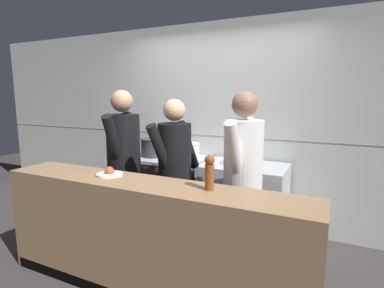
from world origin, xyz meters
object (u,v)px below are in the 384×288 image
(sauce_pot, at_px, (188,151))
(pepper_mill, at_px, (209,172))
(stock_pot, at_px, (152,147))
(mixing_bowl_steel, at_px, (232,159))
(oven_range, at_px, (171,190))
(chef_line, at_px, (243,177))
(chef_sous, at_px, (175,172))
(plated_dish_main, at_px, (110,173))
(chef_head_cook, at_px, (124,162))

(sauce_pot, bearing_deg, pepper_mill, -57.41)
(stock_pot, xyz_separation_m, sauce_pot, (0.49, 0.04, -0.02))
(mixing_bowl_steel, bearing_deg, oven_range, 179.54)
(pepper_mill, bearing_deg, chef_line, 79.67)
(chef_sous, bearing_deg, oven_range, 137.56)
(oven_range, bearing_deg, mixing_bowl_steel, -0.46)
(stock_pot, relative_size, mixing_bowl_steel, 1.07)
(plated_dish_main, distance_m, pepper_mill, 0.97)
(chef_line, bearing_deg, sauce_pot, 145.64)
(plated_dish_main, height_order, pepper_mill, pepper_mill)
(stock_pot, bearing_deg, chef_line, -25.76)
(pepper_mill, distance_m, chef_sous, 0.86)
(stock_pot, height_order, chef_sous, chef_sous)
(pepper_mill, distance_m, chef_head_cook, 1.31)
(mixing_bowl_steel, height_order, chef_sous, chef_sous)
(mixing_bowl_steel, bearing_deg, chef_head_cook, -141.62)
(mixing_bowl_steel, bearing_deg, pepper_mill, -79.21)
(sauce_pot, xyz_separation_m, chef_sous, (0.20, -0.69, -0.09))
(oven_range, height_order, chef_line, chef_line)
(mixing_bowl_steel, height_order, plated_dish_main, plated_dish_main)
(chef_sous, relative_size, chef_line, 0.96)
(chef_line, bearing_deg, chef_head_cook, -174.54)
(oven_range, height_order, plated_dish_main, plated_dish_main)
(mixing_bowl_steel, relative_size, chef_head_cook, 0.17)
(oven_range, bearing_deg, chef_head_cook, -100.29)
(stock_pot, relative_size, chef_head_cook, 0.18)
(sauce_pot, distance_m, chef_line, 1.16)
(oven_range, height_order, pepper_mill, pepper_mill)
(pepper_mill, height_order, chef_line, chef_line)
(pepper_mill, distance_m, chef_line, 0.58)
(plated_dish_main, xyz_separation_m, chef_head_cook, (-0.24, 0.51, -0.03))
(pepper_mill, bearing_deg, plated_dish_main, 179.57)
(oven_range, height_order, sauce_pot, sauce_pot)
(stock_pot, relative_size, chef_sous, 0.19)
(chef_head_cook, height_order, chef_sous, chef_head_cook)
(plated_dish_main, relative_size, chef_line, 0.13)
(mixing_bowl_steel, distance_m, chef_head_cook, 1.22)
(stock_pot, bearing_deg, oven_range, 12.34)
(sauce_pot, distance_m, chef_sous, 0.72)
(stock_pot, height_order, chef_line, chef_line)
(pepper_mill, xyz_separation_m, chef_line, (0.10, 0.55, -0.16))
(mixing_bowl_steel, bearing_deg, stock_pot, -177.52)
(plated_dish_main, distance_m, chef_head_cook, 0.56)
(chef_sous, bearing_deg, chef_line, 12.92)
(stock_pot, xyz_separation_m, pepper_mill, (1.30, -1.23, 0.10))
(sauce_pot, xyz_separation_m, plated_dish_main, (-0.15, -1.26, -0.01))
(stock_pot, xyz_separation_m, plated_dish_main, (0.34, -1.22, -0.02))
(chef_head_cook, bearing_deg, oven_range, 67.54)
(chef_sous, bearing_deg, mixing_bowl_steel, 77.03)
(stock_pot, xyz_separation_m, chef_head_cook, (0.10, -0.71, -0.05))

